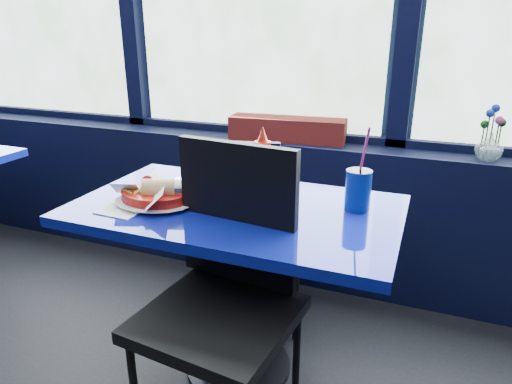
{
  "coord_description": "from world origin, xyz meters",
  "views": [
    {
      "loc": [
        0.95,
        0.56,
        1.38
      ],
      "look_at": [
        0.39,
        1.98,
        0.82
      ],
      "focal_mm": 32.0,
      "sensor_mm": 36.0,
      "label": 1
    }
  ],
  "objects_px": {
    "planter_box": "(287,129)",
    "flower_vase": "(490,144)",
    "near_table": "(237,249)",
    "ketchup_bottle": "(263,161)",
    "chair_near_front": "(226,279)",
    "soda_cup": "(358,189)",
    "food_basket": "(156,195)",
    "chair_near_back": "(249,222)"
  },
  "relations": [
    {
      "from": "near_table",
      "to": "soda_cup",
      "type": "xyz_separation_m",
      "value": [
        0.43,
        0.13,
        0.26
      ]
    },
    {
      "from": "soda_cup",
      "to": "chair_near_front",
      "type": "bearing_deg",
      "value": -133.46
    },
    {
      "from": "near_table",
      "to": "food_basket",
      "type": "bearing_deg",
      "value": -161.18
    },
    {
      "from": "ketchup_bottle",
      "to": "chair_near_front",
      "type": "bearing_deg",
      "value": -83.59
    },
    {
      "from": "food_basket",
      "to": "soda_cup",
      "type": "distance_m",
      "value": 0.74
    },
    {
      "from": "flower_vase",
      "to": "food_basket",
      "type": "height_order",
      "value": "flower_vase"
    },
    {
      "from": "chair_near_front",
      "to": "ketchup_bottle",
      "type": "relative_size",
      "value": 4.01
    },
    {
      "from": "soda_cup",
      "to": "near_table",
      "type": "bearing_deg",
      "value": -163.59
    },
    {
      "from": "chair_near_front",
      "to": "ketchup_bottle",
      "type": "xyz_separation_m",
      "value": [
        -0.05,
        0.48,
        0.27
      ]
    },
    {
      "from": "near_table",
      "to": "soda_cup",
      "type": "bearing_deg",
      "value": 16.41
    },
    {
      "from": "near_table",
      "to": "flower_vase",
      "type": "distance_m",
      "value": 1.25
    },
    {
      "from": "flower_vase",
      "to": "ketchup_bottle",
      "type": "distance_m",
      "value": 1.06
    },
    {
      "from": "flower_vase",
      "to": "near_table",
      "type": "bearing_deg",
      "value": -137.65
    },
    {
      "from": "food_basket",
      "to": "near_table",
      "type": "bearing_deg",
      "value": 20.69
    },
    {
      "from": "food_basket",
      "to": "soda_cup",
      "type": "bearing_deg",
      "value": 19.25
    },
    {
      "from": "flower_vase",
      "to": "ketchup_bottle",
      "type": "height_order",
      "value": "flower_vase"
    },
    {
      "from": "flower_vase",
      "to": "planter_box",
      "type": "bearing_deg",
      "value": 178.07
    },
    {
      "from": "chair_near_back",
      "to": "planter_box",
      "type": "xyz_separation_m",
      "value": [
        0.0,
        0.53,
        0.32
      ]
    },
    {
      "from": "chair_near_front",
      "to": "chair_near_back",
      "type": "bearing_deg",
      "value": 110.73
    },
    {
      "from": "near_table",
      "to": "ketchup_bottle",
      "type": "relative_size",
      "value": 4.71
    },
    {
      "from": "near_table",
      "to": "flower_vase",
      "type": "height_order",
      "value": "flower_vase"
    },
    {
      "from": "chair_near_front",
      "to": "chair_near_back",
      "type": "relative_size",
      "value": 1.09
    },
    {
      "from": "ketchup_bottle",
      "to": "flower_vase",
      "type": "bearing_deg",
      "value": 33.69
    },
    {
      "from": "planter_box",
      "to": "ketchup_bottle",
      "type": "bearing_deg",
      "value": -86.26
    },
    {
      "from": "chair_near_front",
      "to": "planter_box",
      "type": "height_order",
      "value": "chair_near_front"
    },
    {
      "from": "near_table",
      "to": "food_basket",
      "type": "height_order",
      "value": "food_basket"
    },
    {
      "from": "near_table",
      "to": "planter_box",
      "type": "height_order",
      "value": "planter_box"
    },
    {
      "from": "chair_near_front",
      "to": "chair_near_back",
      "type": "xyz_separation_m",
      "value": [
        -0.15,
        0.57,
        -0.05
      ]
    },
    {
      "from": "planter_box",
      "to": "food_basket",
      "type": "distance_m",
      "value": 0.97
    },
    {
      "from": "food_basket",
      "to": "soda_cup",
      "type": "height_order",
      "value": "soda_cup"
    },
    {
      "from": "food_basket",
      "to": "ketchup_bottle",
      "type": "relative_size",
      "value": 1.12
    },
    {
      "from": "flower_vase",
      "to": "food_basket",
      "type": "relative_size",
      "value": 0.89
    },
    {
      "from": "chair_near_front",
      "to": "flower_vase",
      "type": "height_order",
      "value": "flower_vase"
    },
    {
      "from": "chair_near_back",
      "to": "ketchup_bottle",
      "type": "xyz_separation_m",
      "value": [
        0.1,
        -0.09,
        0.32
      ]
    },
    {
      "from": "soda_cup",
      "to": "chair_near_back",
      "type": "bearing_deg",
      "value": 158.8
    },
    {
      "from": "chair_near_front",
      "to": "soda_cup",
      "type": "xyz_separation_m",
      "value": [
        0.35,
        0.37,
        0.24
      ]
    },
    {
      "from": "food_basket",
      "to": "planter_box",
      "type": "bearing_deg",
      "value": 79.52
    },
    {
      "from": "flower_vase",
      "to": "soda_cup",
      "type": "distance_m",
      "value": 0.84
    },
    {
      "from": "planter_box",
      "to": "ketchup_bottle",
      "type": "relative_size",
      "value": 2.42
    },
    {
      "from": "ketchup_bottle",
      "to": "soda_cup",
      "type": "bearing_deg",
      "value": -14.63
    },
    {
      "from": "planter_box",
      "to": "flower_vase",
      "type": "bearing_deg",
      "value": -6.74
    },
    {
      "from": "planter_box",
      "to": "flower_vase",
      "type": "relative_size",
      "value": 2.43
    }
  ]
}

